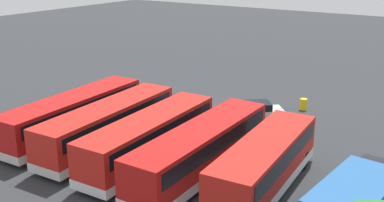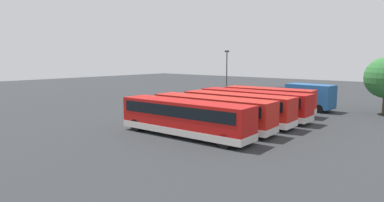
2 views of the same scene
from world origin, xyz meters
name	(u,v)px [view 1 (image 1 of 2)]	position (x,y,z in m)	size (l,w,h in m)	color
ground_plane	(236,113)	(0.00, 0.00, 0.00)	(140.00, 140.00, 0.00)	#2D3033
bus_single_deck_near_end	(265,163)	(-7.41, 10.50, 1.62)	(3.31, 10.45, 2.95)	red
bus_single_deck_second	(201,149)	(-3.53, 10.80, 1.62)	(2.75, 12.09, 2.95)	#B71411
bus_single_deck_third	(150,137)	(0.07, 11.04, 1.62)	(3.03, 11.34, 2.95)	red
bus_single_deck_fourth	(109,124)	(3.75, 10.78, 1.62)	(3.21, 11.74, 2.95)	red
bus_single_deck_fifth	(74,114)	(7.24, 10.62, 1.62)	(3.16, 12.09, 2.95)	#B71411
car_hatchback_silver	(256,111)	(-2.05, 0.50, 0.70)	(4.23, 3.97, 1.43)	silver
waste_bin_yellow	(303,104)	(-4.26, -3.88, 0.47)	(0.60, 0.60, 0.95)	yellow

